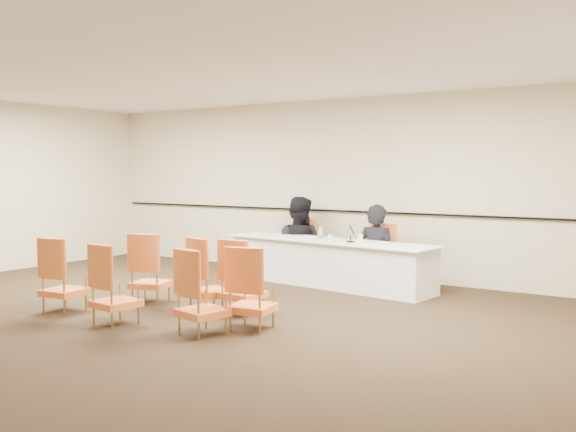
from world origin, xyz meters
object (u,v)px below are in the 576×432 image
object	(u,v)px
aud_chair_front_right	(243,277)
aud_chair_back_right	(202,292)
aud_chair_extra	(252,288)
water_bottle	(321,233)
panelist_main_chair	(377,255)
aud_chair_front_left	(151,268)
panel_table	(328,263)
panelist_second_chair	(298,247)
aud_chair_front_mid	(210,274)
microphone	(350,233)
panelist_main	(377,261)
aud_chair_back_mid	(116,284)
aud_chair_back_left	(64,274)
drinking_glass	(330,238)
coffee_cup	(360,239)
panelist_second	(298,251)

from	to	relation	value
aud_chair_front_right	aud_chair_back_right	bearing A→B (deg)	-77.02
aud_chair_extra	water_bottle	bearing A→B (deg)	94.55
panelist_main_chair	aud_chair_front_left	xyz separation A→B (m)	(-1.95, -2.93, 0.00)
panel_table	panelist_second_chair	size ratio (longest dim) A/B	3.74
aud_chair_front_mid	aud_chair_extra	size ratio (longest dim) A/B	1.00
panelist_second_chair	microphone	distance (m)	1.67
aud_chair_front_left	panelist_main	bearing A→B (deg)	37.07
panelist_main	aud_chair_back_mid	distance (m)	4.28
microphone	aud_chair_back_left	xyz separation A→B (m)	(-2.32, -3.33, -0.39)
panelist_main	water_bottle	xyz separation A→B (m)	(-0.69, -0.56, 0.44)
water_bottle	aud_chair_back_right	bearing A→B (deg)	-81.89
aud_chair_extra	drinking_glass	bearing A→B (deg)	91.10
coffee_cup	water_bottle	bearing A→B (deg)	171.95
microphone	aud_chair_back_left	bearing A→B (deg)	-135.13
panelist_second	water_bottle	bearing A→B (deg)	130.24
panelist_second	microphone	bearing A→B (deg)	141.63
panelist_main	panelist_main_chair	size ratio (longest dim) A/B	1.88
panelist_main	aud_chair_front_left	distance (m)	3.52
panelist_second	aud_chair_back_mid	bearing A→B (deg)	82.90
aud_chair_back_left	panelist_second	bearing A→B (deg)	71.27
water_bottle	drinking_glass	world-z (taller)	water_bottle
water_bottle	aud_chair_front_left	world-z (taller)	aud_chair_front_left
water_bottle	aud_chair_front_left	bearing A→B (deg)	-118.06
panelist_main_chair	aud_chair_back_mid	xyz separation A→B (m)	(-1.37, -4.05, 0.00)
panelist_second_chair	microphone	bearing A→B (deg)	-21.88
aud_chair_front_mid	aud_chair_back_left	bearing A→B (deg)	-132.55
microphone	water_bottle	size ratio (longest dim) A/B	1.43
panelist_main_chair	microphone	bearing A→B (deg)	-97.44
panelist_main_chair	panelist_second_chair	bearing A→B (deg)	180.00
aud_chair_front_mid	aud_chair_back_mid	size ratio (longest dim) A/B	1.00
panel_table	aud_chair_front_left	bearing A→B (deg)	-112.33
aud_chair_back_right	aud_chair_extra	size ratio (longest dim) A/B	1.00
drinking_glass	aud_chair_extra	xyz separation A→B (m)	(0.59, -2.77, -0.29)
panel_table	aud_chair_back_mid	bearing A→B (deg)	-95.66
aud_chair_back_left	microphone	bearing A→B (deg)	48.65
panel_table	panelist_main	distance (m)	0.76
aud_chair_front_mid	aud_chair_front_right	distance (m)	0.46
panelist_main	aud_chair_front_right	world-z (taller)	panelist_main
aud_chair_back_mid	aud_chair_back_right	world-z (taller)	same
coffee_cup	aud_chair_front_mid	xyz separation A→B (m)	(-0.95, -2.26, -0.31)
panelist_main	water_bottle	world-z (taller)	panelist_main
drinking_glass	water_bottle	bearing A→B (deg)	167.69
coffee_cup	aud_chair_back_mid	bearing A→B (deg)	-112.74
aud_chair_front_left	coffee_cup	bearing A→B (deg)	29.34
aud_chair_back_left	water_bottle	bearing A→B (deg)	55.66
panelist_main	microphone	world-z (taller)	panelist_main
coffee_cup	aud_chair_front_left	size ratio (longest dim) A/B	0.14
aud_chair_back_right	aud_chair_front_left	bearing A→B (deg)	164.74
panelist_second	aud_chair_front_mid	distance (m)	3.17
panelist_second_chair	aud_chair_extra	size ratio (longest dim) A/B	1.00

